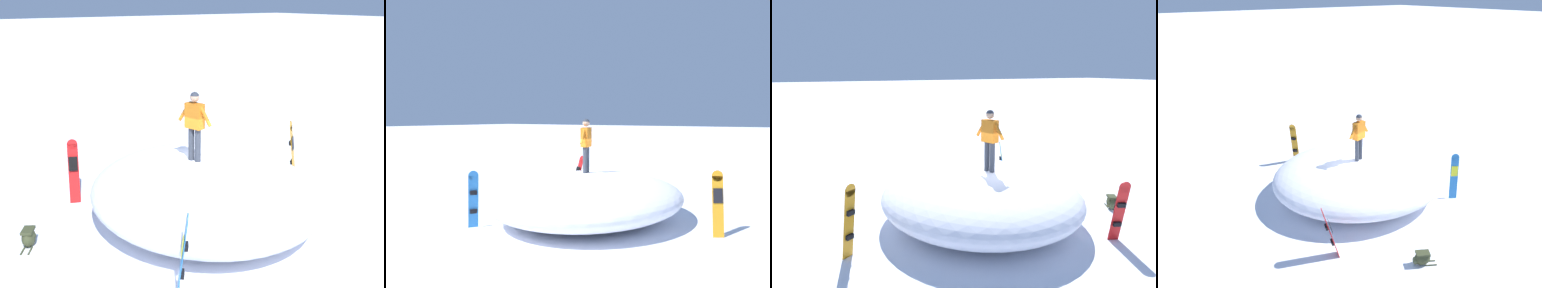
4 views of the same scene
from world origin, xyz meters
TOP-DOWN VIEW (x-y plane):
  - ground at (0.00, 0.00)m, footprint 240.00×240.00m
  - snow_mound at (0.25, -0.32)m, footprint 6.92×7.49m
  - snowboarder_standing at (0.09, -0.14)m, footprint 0.34×0.99m
  - snowboard_primary_upright at (-2.00, -2.78)m, footprint 0.35×0.36m
  - snowboard_secondary_upright at (-1.97, 2.48)m, footprint 0.43×0.54m
  - snowboard_tertiary_upright at (3.91, 0.32)m, footprint 0.38×0.36m
  - backpack_near at (-3.72, 0.67)m, footprint 0.52×0.67m

SIDE VIEW (x-z plane):
  - ground at x=0.00m, z-range 0.00..0.00m
  - backpack_near at x=-3.72m, z-range 0.01..0.41m
  - snow_mound at x=0.25m, z-range 0.00..1.44m
  - snowboard_secondary_upright at x=-1.97m, z-range 0.03..1.65m
  - snowboard_primary_upright at x=-2.00m, z-range 0.03..1.69m
  - snowboard_tertiary_upright at x=3.91m, z-range 0.03..1.78m
  - snowboarder_standing at x=0.09m, z-range 1.60..3.26m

